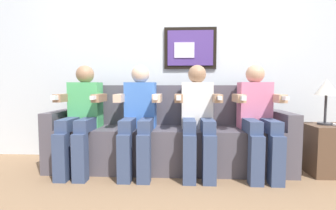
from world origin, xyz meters
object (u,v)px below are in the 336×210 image
(side_table_right, at_px, (327,149))
(spare_remote_on_table, at_px, (336,125))
(couch, at_px, (169,139))
(table_lamp, at_px, (326,89))
(person_left_center, at_px, (139,114))
(person_rightmost, at_px, (258,115))
(person_leftmost, at_px, (82,114))
(person_right_center, at_px, (198,114))

(side_table_right, distance_m, spare_remote_on_table, 0.27)
(couch, bearing_deg, table_lamp, -3.47)
(side_table_right, xyz_separation_m, table_lamp, (-0.03, 0.01, 0.61))
(side_table_right, bearing_deg, person_left_center, -178.18)
(person_rightmost, relative_size, spare_remote_on_table, 8.54)
(table_lamp, bearing_deg, person_left_center, -177.81)
(person_left_center, height_order, spare_remote_on_table, person_left_center)
(person_leftmost, height_order, spare_remote_on_table, person_leftmost)
(person_left_center, bearing_deg, table_lamp, 2.19)
(side_table_right, bearing_deg, table_lamp, 157.31)
(person_right_center, bearing_deg, person_rightmost, 0.00)
(side_table_right, bearing_deg, couch, 176.19)
(person_left_center, bearing_deg, side_table_right, 1.82)
(person_rightmost, xyz_separation_m, side_table_right, (0.72, 0.06, -0.36))
(person_leftmost, distance_m, person_rightmost, 1.79)
(person_left_center, distance_m, person_right_center, 0.60)
(table_lamp, bearing_deg, couch, 176.53)
(couch, distance_m, person_leftmost, 0.96)
(person_rightmost, relative_size, table_lamp, 2.41)
(person_right_center, height_order, person_rightmost, same)
(table_lamp, height_order, spare_remote_on_table, table_lamp)
(person_right_center, relative_size, table_lamp, 2.41)
(spare_remote_on_table, bearing_deg, person_rightmost, 178.80)
(spare_remote_on_table, bearing_deg, person_right_center, 179.33)
(person_leftmost, height_order, person_right_center, same)
(couch, distance_m, person_left_center, 0.45)
(person_left_center, height_order, table_lamp, person_left_center)
(table_lamp, bearing_deg, side_table_right, -22.69)
(person_left_center, distance_m, person_rightmost, 1.19)
(person_rightmost, bearing_deg, person_left_center, 179.98)
(person_leftmost, distance_m, person_right_center, 1.19)
(person_rightmost, bearing_deg, person_leftmost, 180.00)
(table_lamp, bearing_deg, person_rightmost, -174.03)
(person_right_center, bearing_deg, side_table_right, 2.67)
(person_right_center, bearing_deg, table_lamp, 3.22)
(table_lamp, relative_size, spare_remote_on_table, 3.54)
(person_rightmost, bearing_deg, table_lamp, 5.97)
(person_right_center, distance_m, spare_remote_on_table, 1.35)
(couch, distance_m, table_lamp, 1.68)
(person_leftmost, height_order, table_lamp, person_leftmost)
(person_leftmost, bearing_deg, person_left_center, 0.04)
(person_right_center, xyz_separation_m, side_table_right, (1.32, 0.06, -0.36))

